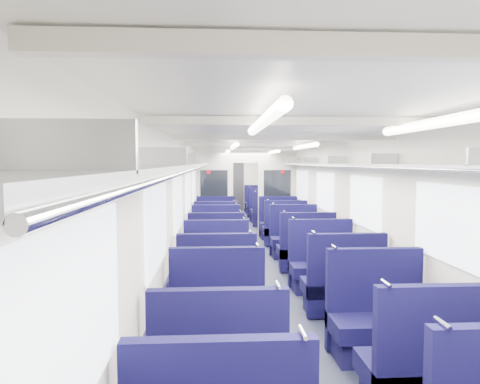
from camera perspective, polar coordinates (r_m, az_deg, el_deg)
name	(u,v)px	position (r m, az deg, el deg)	size (l,w,h in m)	color
floor	(254,255)	(9.37, 1.92, -8.41)	(2.80, 18.00, 0.01)	black
ceiling	(255,146)	(9.16, 1.96, 6.10)	(2.80, 18.00, 0.01)	silver
wall_left	(189,202)	(9.17, -6.81, -1.27)	(0.02, 18.00, 2.35)	beige
dado_left	(190,240)	(9.28, -6.67, -6.35)	(0.03, 17.90, 0.70)	black
wall_right	(318,201)	(9.43, 10.45, -1.17)	(0.02, 18.00, 2.35)	beige
dado_right	(317,238)	(9.53, 10.30, -6.12)	(0.03, 17.90, 0.70)	black
wall_far	(235,182)	(18.15, -0.69, 1.34)	(2.80, 0.02, 2.35)	beige
luggage_rack_left	(198,164)	(9.12, -5.67, 3.73)	(0.36, 17.40, 0.18)	#B2B5BA
luggage_rack_right	(310,164)	(9.35, 9.39, 3.70)	(0.36, 17.40, 0.18)	#B2B5BA
windows	(257,191)	(8.72, 2.22, 0.10)	(2.78, 15.60, 0.75)	white
ceiling_fittings	(256,149)	(8.90, 2.11, 5.77)	(2.70, 16.06, 0.11)	beige
end_door	(235,186)	(18.10, -0.68, 0.78)	(0.75, 0.06, 2.00)	black
bulkhead	(246,190)	(11.81, 0.76, 0.20)	(2.80, 0.10, 2.35)	beige
seat_4	(218,381)	(3.55, -2.91, -23.91)	(1.02, 0.56, 1.14)	#0D0B37
seat_5	(430,375)	(3.92, 24.11, -21.40)	(1.02, 0.56, 1.14)	#0D0B37
seat_6	(217,322)	(4.66, -3.04, -16.91)	(1.02, 0.56, 1.14)	#0D0B37
seat_7	(378,323)	(4.82, 17.98, -16.34)	(1.02, 0.56, 1.14)	#0D0B37
seat_8	(217,289)	(5.76, -3.11, -12.79)	(1.02, 0.56, 1.14)	#0D0B37
seat_9	(343,289)	(5.92, 13.59, -12.43)	(1.02, 0.56, 1.14)	#0D0B37
seat_10	(217,270)	(6.72, -3.15, -10.33)	(1.02, 0.56, 1.14)	#0D0B37
seat_11	(322,268)	(6.93, 10.92, -9.95)	(1.02, 0.56, 1.14)	#0D0B37
seat_12	(216,253)	(7.94, -3.19, -8.08)	(1.02, 0.56, 1.14)	#0D0B37
seat_13	(306,252)	(8.06, 8.81, -7.95)	(1.02, 0.56, 1.14)	#0D0B37
seat_14	(216,241)	(9.06, -3.22, -6.58)	(1.02, 0.56, 1.14)	#0D0B37
seat_15	(294,241)	(9.19, 7.25, -6.45)	(1.02, 0.56, 1.14)	#0D0B37
seat_16	(216,233)	(10.10, -3.23, -5.48)	(1.02, 0.56, 1.14)	#0D0B37
seat_17	(285,231)	(10.41, 5.97, -5.21)	(1.02, 0.56, 1.14)	#0D0B37
seat_18	(216,225)	(11.34, -3.25, -4.45)	(1.02, 0.56, 1.14)	#0D0B37
seat_19	(279,225)	(11.37, 5.17, -4.43)	(1.02, 0.56, 1.14)	#0D0B37
seat_20	(216,216)	(13.30, -3.27, -3.19)	(1.02, 0.56, 1.14)	#0D0B37
seat_21	(269,215)	(13.44, 3.83, -3.12)	(1.02, 0.56, 1.14)	#0D0B37
seat_22	(216,211)	(14.47, -3.28, -2.62)	(1.02, 0.56, 1.14)	#0D0B37
seat_23	(265,211)	(14.47, 3.31, -2.61)	(1.02, 0.56, 1.14)	#0D0B37
seat_24	(216,208)	(15.63, -3.29, -2.12)	(1.02, 0.56, 1.14)	#0D0B37
seat_25	(261,208)	(15.67, 2.79, -2.10)	(1.02, 0.56, 1.14)	#0D0B37
seat_26	(215,205)	(16.75, -3.30, -1.71)	(1.02, 0.56, 1.14)	#0D0B37
seat_27	(257,204)	(16.93, 2.33, -1.65)	(1.02, 0.56, 1.14)	#0D0B37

